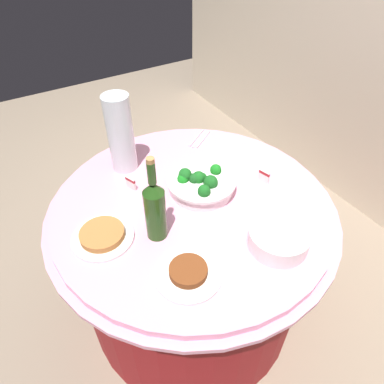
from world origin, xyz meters
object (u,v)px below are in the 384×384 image
(wine_bottle, at_px, (155,208))
(label_placard_front, at_px, (131,183))
(decorative_fruit_vase, at_px, (121,138))
(plate_stack, at_px, (278,238))
(food_plate_peanuts, at_px, (102,236))
(broccoli_bowl, at_px, (201,183))
(label_placard_mid, at_px, (264,176))
(food_plate_stir_fry, at_px, (188,273))
(serving_tongs, at_px, (199,139))

(wine_bottle, xyz_separation_m, label_placard_front, (-0.28, 0.02, -0.10))
(decorative_fruit_vase, bearing_deg, plate_stack, 21.32)
(food_plate_peanuts, bearing_deg, label_placard_front, 135.01)
(decorative_fruit_vase, distance_m, food_plate_peanuts, 0.44)
(broccoli_bowl, xyz_separation_m, plate_stack, (0.38, 0.07, -0.00))
(label_placard_mid, bearing_deg, food_plate_stir_fry, -65.08)
(plate_stack, xyz_separation_m, food_plate_stir_fry, (-0.05, -0.33, -0.02))
(plate_stack, distance_m, label_placard_front, 0.63)
(decorative_fruit_vase, bearing_deg, label_placard_mid, 48.64)
(wine_bottle, bearing_deg, food_plate_stir_fry, 1.09)
(broccoli_bowl, bearing_deg, decorative_fruit_vase, -147.72)
(food_plate_stir_fry, distance_m, label_placard_mid, 0.57)
(plate_stack, distance_m, food_plate_stir_fry, 0.33)
(serving_tongs, bearing_deg, label_placard_front, -69.52)
(serving_tongs, bearing_deg, broccoli_bowl, -31.25)
(food_plate_stir_fry, bearing_deg, plate_stack, 80.68)
(wine_bottle, bearing_deg, serving_tongs, 134.03)
(plate_stack, bearing_deg, broccoli_bowl, -169.21)
(plate_stack, distance_m, wine_bottle, 0.43)
(wine_bottle, height_order, food_plate_stir_fry, wine_bottle)
(broccoli_bowl, xyz_separation_m, label_placard_front, (-0.16, -0.24, -0.01))
(decorative_fruit_vase, xyz_separation_m, label_placard_mid, (0.40, 0.46, -0.12))
(food_plate_stir_fry, height_order, food_plate_peanuts, same)
(serving_tongs, height_order, food_plate_peanuts, food_plate_peanuts)
(decorative_fruit_vase, relative_size, food_plate_peanuts, 1.55)
(food_plate_stir_fry, xyz_separation_m, label_placard_front, (-0.49, 0.02, 0.02))
(decorative_fruit_vase, bearing_deg, broccoli_bowl, 32.28)
(wine_bottle, bearing_deg, label_placard_front, 175.32)
(broccoli_bowl, relative_size, plate_stack, 1.33)
(decorative_fruit_vase, height_order, food_plate_peanuts, decorative_fruit_vase)
(plate_stack, height_order, wine_bottle, wine_bottle)
(food_plate_peanuts, bearing_deg, label_placard_mid, 85.63)
(plate_stack, height_order, label_placard_mid, plate_stack)
(serving_tongs, height_order, label_placard_front, label_placard_front)
(food_plate_stir_fry, distance_m, label_placard_front, 0.49)
(plate_stack, bearing_deg, label_placard_front, -150.32)
(wine_bottle, height_order, serving_tongs, wine_bottle)
(plate_stack, height_order, serving_tongs, plate_stack)
(broccoli_bowl, relative_size, serving_tongs, 1.78)
(broccoli_bowl, xyz_separation_m, wine_bottle, (0.12, -0.26, 0.09))
(label_placard_front, bearing_deg, food_plate_peanuts, -44.99)
(plate_stack, distance_m, serving_tongs, 0.72)
(decorative_fruit_vase, bearing_deg, wine_bottle, -8.16)
(serving_tongs, bearing_deg, label_placard_mid, 8.18)
(decorative_fruit_vase, height_order, serving_tongs, decorative_fruit_vase)
(broccoli_bowl, distance_m, serving_tongs, 0.38)
(serving_tongs, relative_size, food_plate_peanuts, 0.72)
(plate_stack, relative_size, label_placard_front, 3.82)
(broccoli_bowl, distance_m, wine_bottle, 0.30)
(plate_stack, bearing_deg, decorative_fruit_vase, -158.68)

